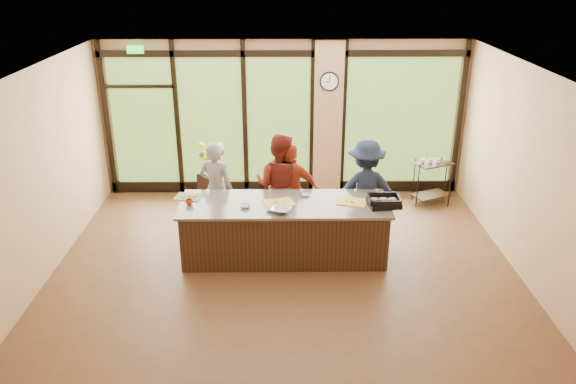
{
  "coord_description": "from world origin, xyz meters",
  "views": [
    {
      "loc": [
        -0.02,
        -7.53,
        4.4
      ],
      "look_at": [
        0.06,
        0.4,
        1.06
      ],
      "focal_mm": 35.0,
      "sensor_mm": 36.0,
      "label": 1
    }
  ],
  "objects_px": {
    "island_base": "(284,231)",
    "flower_stand": "(212,192)",
    "cook_right": "(365,189)",
    "roasting_pan": "(384,203)",
    "cook_left": "(216,189)",
    "bar_cart": "(432,177)"
  },
  "relations": [
    {
      "from": "cook_right",
      "to": "bar_cart",
      "type": "bearing_deg",
      "value": -141.41
    },
    {
      "from": "cook_left",
      "to": "roasting_pan",
      "type": "xyz_separation_m",
      "value": [
        2.63,
        -0.94,
        0.14
      ]
    },
    {
      "from": "island_base",
      "to": "bar_cart",
      "type": "xyz_separation_m",
      "value": [
        2.81,
        2.04,
        0.11
      ]
    },
    {
      "from": "island_base",
      "to": "bar_cart",
      "type": "height_order",
      "value": "bar_cart"
    },
    {
      "from": "bar_cart",
      "to": "roasting_pan",
      "type": "bearing_deg",
      "value": -145.49
    },
    {
      "from": "flower_stand",
      "to": "bar_cart",
      "type": "xyz_separation_m",
      "value": [
        4.12,
        0.44,
        0.12
      ]
    },
    {
      "from": "cook_right",
      "to": "roasting_pan",
      "type": "height_order",
      "value": "cook_right"
    },
    {
      "from": "cook_right",
      "to": "roasting_pan",
      "type": "relative_size",
      "value": 3.62
    },
    {
      "from": "cook_left",
      "to": "flower_stand",
      "type": "relative_size",
      "value": 1.89
    },
    {
      "from": "cook_left",
      "to": "bar_cart",
      "type": "relative_size",
      "value": 1.79
    },
    {
      "from": "island_base",
      "to": "flower_stand",
      "type": "relative_size",
      "value": 3.59
    },
    {
      "from": "cook_right",
      "to": "cook_left",
      "type": "bearing_deg",
      "value": -5.19
    },
    {
      "from": "island_base",
      "to": "cook_right",
      "type": "height_order",
      "value": "cook_right"
    },
    {
      "from": "roasting_pan",
      "to": "flower_stand",
      "type": "bearing_deg",
      "value": 140.34
    },
    {
      "from": "cook_left",
      "to": "cook_right",
      "type": "xyz_separation_m",
      "value": [
        2.48,
        -0.09,
        0.03
      ]
    },
    {
      "from": "cook_left",
      "to": "roasting_pan",
      "type": "height_order",
      "value": "cook_left"
    },
    {
      "from": "cook_left",
      "to": "bar_cart",
      "type": "distance_m",
      "value": 4.14
    },
    {
      "from": "cook_right",
      "to": "roasting_pan",
      "type": "bearing_deg",
      "value": 97.35
    },
    {
      "from": "cook_left",
      "to": "flower_stand",
      "type": "height_order",
      "value": "cook_left"
    },
    {
      "from": "island_base",
      "to": "flower_stand",
      "type": "distance_m",
      "value": 2.07
    },
    {
      "from": "cook_right",
      "to": "bar_cart",
      "type": "height_order",
      "value": "cook_right"
    },
    {
      "from": "cook_left",
      "to": "bar_cart",
      "type": "height_order",
      "value": "cook_left"
    }
  ]
}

